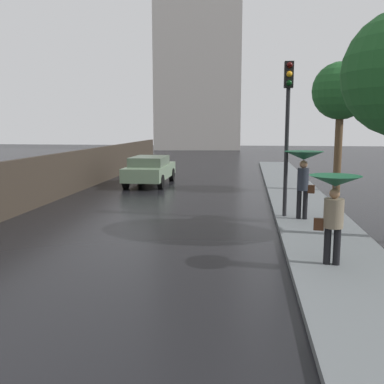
{
  "coord_description": "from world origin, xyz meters",
  "views": [
    {
      "loc": [
        3.13,
        -3.66,
        2.89
      ],
      "look_at": [
        1.83,
        6.57,
        1.32
      ],
      "focal_mm": 41.16,
      "sensor_mm": 36.0,
      "label": 1
    }
  ],
  "objects_px": {
    "pedestrian_with_umbrella_near": "(304,164)",
    "traffic_light": "(288,111)",
    "street_tree_mid": "(341,92)",
    "pedestrian_with_umbrella_far": "(334,196)",
    "car_green_mid_road": "(150,169)"
  },
  "relations": [
    {
      "from": "pedestrian_with_umbrella_near",
      "to": "traffic_light",
      "type": "relative_size",
      "value": 0.44
    },
    {
      "from": "pedestrian_with_umbrella_near",
      "to": "street_tree_mid",
      "type": "distance_m",
      "value": 6.97
    },
    {
      "from": "traffic_light",
      "to": "pedestrian_with_umbrella_near",
      "type": "bearing_deg",
      "value": -36.44
    },
    {
      "from": "pedestrian_with_umbrella_near",
      "to": "street_tree_mid",
      "type": "bearing_deg",
      "value": 82.5
    },
    {
      "from": "pedestrian_with_umbrella_far",
      "to": "street_tree_mid",
      "type": "height_order",
      "value": "street_tree_mid"
    },
    {
      "from": "pedestrian_with_umbrella_far",
      "to": "street_tree_mid",
      "type": "bearing_deg",
      "value": -92.49
    },
    {
      "from": "car_green_mid_road",
      "to": "pedestrian_with_umbrella_near",
      "type": "distance_m",
      "value": 10.19
    },
    {
      "from": "car_green_mid_road",
      "to": "traffic_light",
      "type": "xyz_separation_m",
      "value": [
        5.88,
        -7.55,
        2.55
      ]
    },
    {
      "from": "pedestrian_with_umbrella_near",
      "to": "pedestrian_with_umbrella_far",
      "type": "distance_m",
      "value": 4.34
    },
    {
      "from": "traffic_light",
      "to": "pedestrian_with_umbrella_far",
      "type": "bearing_deg",
      "value": -83.34
    },
    {
      "from": "traffic_light",
      "to": "street_tree_mid",
      "type": "height_order",
      "value": "street_tree_mid"
    },
    {
      "from": "car_green_mid_road",
      "to": "pedestrian_with_umbrella_far",
      "type": "bearing_deg",
      "value": 117.33
    },
    {
      "from": "car_green_mid_road",
      "to": "pedestrian_with_umbrella_far",
      "type": "distance_m",
      "value": 13.83
    },
    {
      "from": "car_green_mid_road",
      "to": "pedestrian_with_umbrella_near",
      "type": "bearing_deg",
      "value": 128.42
    },
    {
      "from": "car_green_mid_road",
      "to": "street_tree_mid",
      "type": "relative_size",
      "value": 0.83
    }
  ]
}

